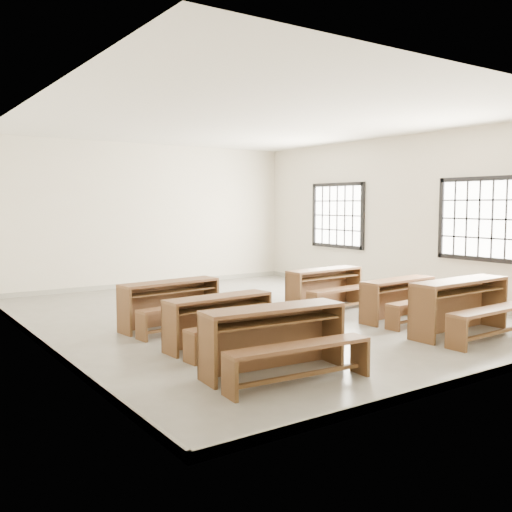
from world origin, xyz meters
TOP-DOWN VIEW (x-y plane):
  - room at (0.09, 0.00)m, footprint 8.50×8.50m
  - desk_set_0 at (-1.68, -2.83)m, footprint 1.71×0.98m
  - desk_set_1 at (-1.57, -1.48)m, footprint 1.54×0.88m
  - desk_set_2 at (-1.57, -0.06)m, footprint 1.65×0.99m
  - desk_set_3 at (1.64, -2.81)m, footprint 1.78×0.96m
  - desk_set_4 at (1.70, -1.61)m, footprint 1.52×0.88m
  - desk_set_5 at (1.47, -0.10)m, footprint 1.60×0.91m

SIDE VIEW (x-z plane):
  - desk_set_4 at x=1.70m, z-range 0.05..0.72m
  - desk_set_1 at x=-1.57m, z-range 0.06..0.73m
  - desk_set_5 at x=1.47m, z-range 0.06..0.76m
  - desk_set_2 at x=-1.57m, z-range 0.06..0.76m
  - desk_set_0 at x=-1.68m, z-range 0.06..0.80m
  - desk_set_3 at x=1.64m, z-range 0.06..0.85m
  - room at x=0.09m, z-range 0.54..3.74m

